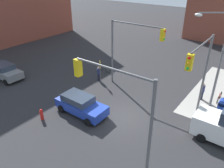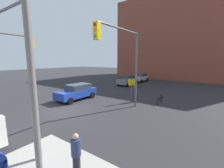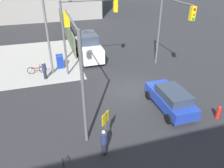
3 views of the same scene
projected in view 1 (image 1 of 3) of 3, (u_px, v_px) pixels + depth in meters
name	position (u px, v px, depth m)	size (l,w,h in m)	color
ground_plane	(124.00, 116.00, 17.78)	(120.00, 120.00, 0.00)	#28282B
traffic_signal_nw_corner	(131.00, 43.00, 20.10)	(5.51, 0.36, 6.50)	#59595B
traffic_signal_se_corner	(119.00, 103.00, 11.07)	(5.00, 0.36, 6.50)	#59595B
traffic_signal_ne_corner	(200.00, 67.00, 15.13)	(0.36, 4.95, 6.50)	#59595B
street_lamp_corner	(217.00, 55.00, 16.96)	(2.31, 1.70, 8.00)	slate
warning_sign_two_way	(100.00, 68.00, 22.44)	(0.48, 0.48, 2.40)	#4C4C4C
mailbox_blue	(222.00, 107.00, 17.69)	(0.56, 0.64, 1.43)	navy
fire_hydrant	(42.00, 114.00, 17.23)	(0.26, 0.26, 0.94)	red
hatchback_blue	(81.00, 104.00, 17.82)	(4.44, 2.02, 1.62)	#1E389E
hatchback_gray	(5.00, 71.00, 23.65)	(4.10, 2.02, 1.62)	slate
pedestrian_crossing	(202.00, 91.00, 19.78)	(0.36, 0.36, 1.63)	navy
pedestrian_waiting	(99.00, 73.00, 23.17)	(0.36, 0.36, 1.61)	navy
bicycle_leaning_on_fence	(219.00, 97.00, 19.76)	(0.05, 1.75, 0.97)	black
bicycle_at_crosswalk	(104.00, 69.00, 25.49)	(1.75, 0.05, 0.97)	black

